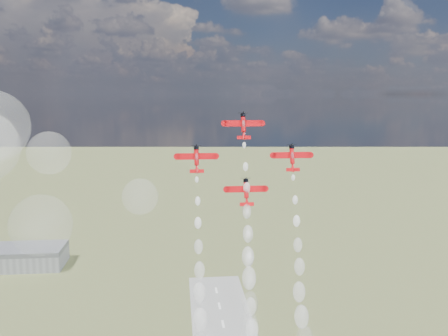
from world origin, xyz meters
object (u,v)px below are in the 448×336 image
at_px(plane_slot, 246,192).
at_px(plane_lead, 243,126).
at_px(hangar, 25,257).
at_px(plane_right, 292,157).
at_px(plane_left, 197,159).

bearing_deg(plane_slot, plane_lead, 90.00).
height_order(hangar, plane_right, plane_right).
bearing_deg(plane_lead, plane_left, -166.49).
relative_size(plane_left, plane_right, 1.00).
height_order(hangar, plane_left, plane_left).
relative_size(plane_lead, plane_right, 1.00).
xyz_separation_m(plane_left, plane_right, (27.72, 0.00, 0.00)).
xyz_separation_m(plane_lead, plane_slot, (0.00, -6.66, -18.22)).
height_order(plane_lead, plane_right, plane_lead).
distance_m(hangar, plane_right, 232.06).
distance_m(plane_lead, plane_right, 16.92).
height_order(plane_left, plane_right, same).
bearing_deg(plane_slot, plane_right, 13.51).
xyz_separation_m(hangar, plane_left, (104.81, -170.25, 85.44)).
distance_m(plane_lead, plane_left, 16.92).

